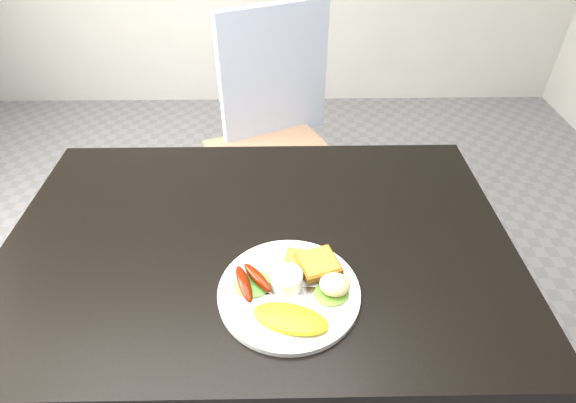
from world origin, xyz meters
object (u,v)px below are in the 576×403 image
at_px(dining_table, 259,242).
at_px(plate, 289,292).
at_px(person, 288,139).
at_px(dining_chair, 275,161).

xyz_separation_m(dining_table, plate, (0.07, -0.18, 0.03)).
distance_m(person, plate, 0.76).
xyz_separation_m(dining_chair, person, (0.05, -0.18, 0.22)).
bearing_deg(person, dining_table, 82.24).
height_order(dining_chair, plate, plate).
bearing_deg(person, dining_chair, -73.99).
height_order(dining_table, person, person).
bearing_deg(dining_chair, dining_table, -117.15).
bearing_deg(plate, person, 89.06).
distance_m(dining_table, dining_chair, 0.81).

